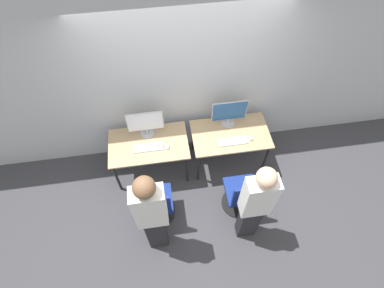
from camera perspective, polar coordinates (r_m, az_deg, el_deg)
ground_plane at (r=4.77m, az=0.24°, el=-7.27°), size 20.00×20.00×0.00m
wall_back at (r=4.12m, az=-1.39°, el=11.81°), size 12.00×0.05×2.80m
desk_left at (r=4.39m, az=-8.22°, el=-0.52°), size 1.14×0.67×0.72m
monitor_left at (r=4.25m, az=-8.89°, el=3.94°), size 0.52×0.20×0.45m
keyboard_left at (r=4.27m, az=-8.29°, el=-0.69°), size 0.41×0.13×0.02m
mouse_left at (r=4.24m, az=-4.73°, el=-0.52°), size 0.06×0.09×0.03m
office_chair_left at (r=4.22m, az=-6.70°, el=-11.54°), size 0.48×0.48×0.91m
person_left at (r=3.52m, az=-7.65°, el=-13.13°), size 0.36×0.23×1.78m
desk_right at (r=4.48m, az=7.28°, el=1.36°), size 1.14×0.67×0.72m
monitor_right at (r=4.36m, az=7.12°, el=5.97°), size 0.52×0.20×0.45m
keyboard_right at (r=4.33m, az=7.83°, el=0.49°), size 0.41×0.13×0.02m
mouse_right at (r=4.40m, az=11.14°, el=1.11°), size 0.06×0.09×0.03m
office_chair_right at (r=4.31m, az=9.41°, el=-9.71°), size 0.48×0.48×0.91m
person_right at (r=3.67m, az=11.98°, el=-11.12°), size 0.36×0.22×1.69m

